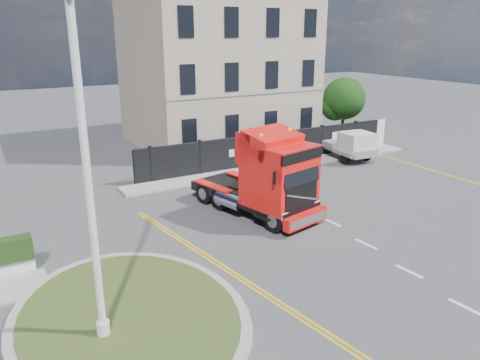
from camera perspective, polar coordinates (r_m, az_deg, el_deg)
ground at (r=19.78m, az=3.82°, el=-6.44°), size 120.00×120.00×0.00m
traffic_island at (r=14.72m, az=-13.33°, el=-15.72°), size 6.80×6.80×0.17m
hoarding_fence at (r=30.03m, az=4.81°, el=4.00°), size 18.80×0.25×2.00m
georgian_building at (r=35.43m, az=-2.84°, el=13.94°), size 12.30×10.30×12.80m
tree at (r=36.84m, az=12.32°, el=9.44°), size 3.20×3.20×4.80m
pavement_far at (r=29.25m, az=4.87°, el=1.72°), size 20.00×1.60×0.12m
truck at (r=20.88m, az=3.52°, el=0.08°), size 3.82×6.95×3.94m
flatbed_pickup at (r=31.24m, az=13.33°, el=4.20°), size 2.32×4.83×1.94m
lamppost_island at (r=12.04m, az=-18.08°, el=0.32°), size 0.28×0.55×8.95m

